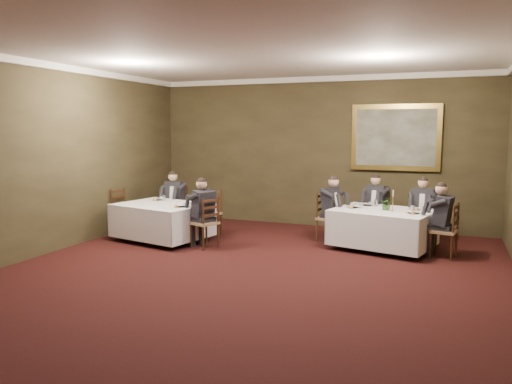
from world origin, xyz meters
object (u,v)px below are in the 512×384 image
Objects in this scene: chair_sec_endleft at (125,221)px; painting at (395,138)px; diner_sec_backleft at (175,208)px; centerpiece at (387,203)px; chair_main_endright at (444,242)px; diner_main_backright at (423,218)px; diner_main_endright at (444,230)px; chair_main_endleft at (329,228)px; chair_main_backright at (422,229)px; candlestick at (393,203)px; table_main at (383,226)px; diner_sec_endright at (205,222)px; diner_main_endleft at (329,217)px; chair_sec_backright at (209,222)px; chair_sec_backleft at (176,218)px; diner_main_backleft at (376,214)px; chair_sec_endright at (205,233)px; table_second at (162,219)px; chair_main_backleft at (376,224)px.

painting is at bearing 122.88° from chair_sec_endleft.
centerpiece is at bearing 179.58° from diner_sec_backleft.
diner_sec_backleft is at bearing 98.12° from chair_main_endright.
diner_main_backright is 1.00× the size of diner_main_endright.
diner_main_backright is at bearing 120.45° from chair_main_endleft.
chair_main_backright is 1.21m from candlestick.
table_main is 3.44m from diner_sec_endright.
centerpiece is (0.06, -0.01, 0.45)m from table_main.
diner_main_endleft reaches higher than centerpiece.
diner_main_endleft is 2.61m from chair_sec_backright.
table_main is at bearing 179.59° from chair_sec_backleft.
diner_main_backright is 4.37m from diner_sec_endright.
diner_main_endleft is (-1.79, -0.52, 0.23)m from chair_main_backright.
diner_main_backleft is 1.86m from diner_main_endright.
diner_sec_backleft is 1.88m from chair_sec_endright.
chair_main_backright is 4.45m from chair_sec_backright.
diner_main_backright is at bearing 111.80° from chair_sec_endleft.
chair_main_backright is at bearing 48.86° from table_main.
diner_main_backleft and diner_main_endleft have the same top height.
diner_sec_endright reaches higher than candlestick.
diner_sec_backleft is at bearing 105.43° from table_second.
chair_main_endleft is at bearing -126.04° from painting.
diner_main_endleft is at bearing 25.91° from diner_main_backright.
chair_main_endright is at bearing 158.06° from chair_main_backleft.
chair_main_backright and chair_sec_endright have the same top height.
table_main is 1.08× the size of painting.
diner_main_backright is 3.21× the size of candlestick.
diner_sec_endright is at bearing -42.26° from chair_main_endleft.
diner_sec_endright is 3.51m from centerpiece.
chair_sec_endright is at bearing -90.00° from diner_sec_endright.
diner_main_backleft is at bearing 107.40° from centerpiece.
diner_sec_backleft is (-5.32, -0.65, 0.00)m from diner_main_backright.
diner_sec_backleft and diner_sec_endright have the same top height.
chair_main_backright is (0.94, -0.23, 0.00)m from chair_main_backleft.
chair_sec_endright is at bearing 113.21° from diner_main_endright.
diner_main_endleft is 3.21× the size of candlestick.
chair_main_backleft is at bearing 103.95° from table_main.
candlestick is at bearing -31.18° from table_main.
diner_sec_endright reaches higher than table_second.
table_main is 1.04m from diner_main_backleft.
chair_main_endleft is 2.59m from chair_sec_backright.
chair_sec_endright is at bearing 86.42° from chair_sec_endleft.
centerpiece is (0.32, -1.03, 0.61)m from chair_main_backleft.
chair_main_endleft is at bearing -33.85° from chair_sec_endright.
diner_main_backleft is at bearing 90.00° from chair_main_backleft.
table_second is at bearing -168.63° from table_main.
chair_main_backright is 1.16m from diner_main_endright.
diner_sec_backleft reaches higher than chair_main_backleft.
diner_main_endright is 1.14m from centerpiece.
diner_main_endleft is at bearing -125.71° from painting.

